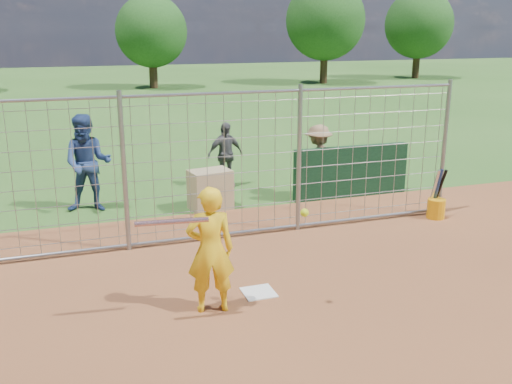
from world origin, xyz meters
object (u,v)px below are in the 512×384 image
object	(u,v)px
bucket_with_bats	(436,206)
bystander_b	(225,155)
bystander_a	(88,163)
bystander_c	(318,161)
batter	(210,250)
equipment_bin	(210,190)

from	to	relation	value
bucket_with_bats	bystander_b	bearing A→B (deg)	132.34
bystander_a	bystander_b	size ratio (longest dim) A/B	1.30
bystander_c	bucket_with_bats	size ratio (longest dim) A/B	1.60
bystander_c	bystander_b	bearing A→B (deg)	-64.53
bystander_c	bucket_with_bats	world-z (taller)	bystander_c
bystander_b	batter	bearing A→B (deg)	-118.34
bystander_a	equipment_bin	bearing A→B (deg)	-3.48
equipment_bin	bucket_with_bats	distance (m)	4.40
bystander_a	equipment_bin	size ratio (longest dim) A/B	2.41
bystander_a	bystander_b	xyz separation A→B (m)	(3.04, 0.89, -0.22)
equipment_bin	bucket_with_bats	bearing A→B (deg)	-36.20
equipment_bin	bystander_c	bearing A→B (deg)	-6.25
bucket_with_bats	bystander_a	bearing A→B (deg)	157.26
batter	bystander_c	xyz separation A→B (m)	(3.47, 4.32, -0.05)
equipment_bin	batter	bearing A→B (deg)	-114.09
batter	bucket_with_bats	distance (m)	5.49
bystander_b	bystander_c	world-z (taller)	bystander_c
batter	bystander_a	size ratio (longest dim) A/B	0.86
batter	bystander_a	world-z (taller)	bystander_a
batter	bystander_a	distance (m)	4.98
bystander_c	bucket_with_bats	bearing A→B (deg)	101.46
batter	bystander_c	distance (m)	5.54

